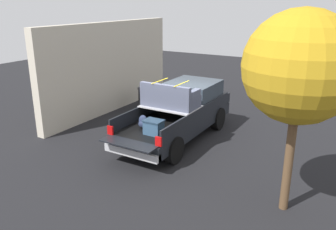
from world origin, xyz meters
name	(u,v)px	position (x,y,z in m)	size (l,w,h in m)	color
ground_plane	(176,139)	(0.00, 0.00, 0.00)	(40.00, 40.00, 0.00)	black
pickup_truck	(182,111)	(0.38, 0.00, 0.99)	(6.05, 2.06, 2.23)	black
building_facade	(111,67)	(1.73, 4.38, 1.99)	(8.40, 0.36, 3.98)	beige
tree_background	(300,68)	(-2.55, -4.44, 3.47)	(2.50, 2.50, 4.73)	brown
trash_can	(144,97)	(2.68, 3.24, 0.50)	(0.60, 0.60, 0.98)	#2D2D33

